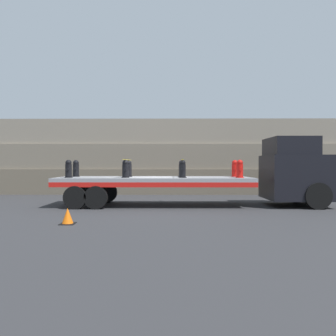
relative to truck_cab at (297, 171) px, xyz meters
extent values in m
plane|color=#2D2D30|center=(-6.27, 0.00, -1.51)|extent=(120.00, 120.00, 0.00)
cube|color=#665B4C|center=(-6.27, 6.47, -0.75)|extent=(60.00, 3.00, 1.52)
cube|color=#756B5B|center=(-6.27, 6.62, 0.77)|extent=(60.00, 3.00, 1.52)
cube|color=gray|center=(-6.27, 6.77, 2.29)|extent=(60.00, 3.00, 1.52)
cube|color=black|center=(-0.07, 0.00, -0.25)|extent=(2.62, 2.40, 1.92)
cube|color=black|center=(-0.33, 0.00, 1.09)|extent=(1.83, 2.21, 0.77)
cube|color=black|center=(0.65, 0.00, 0.13)|extent=(1.05, 2.11, 1.07)
cylinder|color=black|center=(0.39, -1.14, -0.97)|extent=(1.09, 0.28, 1.09)
cylinder|color=black|center=(0.39, 1.14, -0.97)|extent=(1.09, 0.28, 1.09)
cube|color=gray|center=(-6.27, 0.00, -0.34)|extent=(8.47, 2.45, 0.16)
cube|color=red|center=(-6.27, -1.19, -0.52)|extent=(8.47, 0.08, 0.20)
cube|color=red|center=(-6.27, 1.19, -0.52)|extent=(8.47, 0.08, 0.20)
cylinder|color=black|center=(-8.59, -1.13, -1.04)|extent=(0.94, 0.30, 0.94)
cylinder|color=black|center=(-8.59, 1.13, -1.04)|extent=(0.94, 0.30, 0.94)
cylinder|color=black|center=(-9.44, -1.13, -1.04)|extent=(0.94, 0.30, 0.94)
cylinder|color=black|center=(-9.44, 1.13, -1.04)|extent=(0.94, 0.30, 0.94)
cylinder|color=black|center=(-9.90, -0.54, -0.24)|extent=(0.34, 0.34, 0.03)
cylinder|color=black|center=(-9.90, -0.54, 0.03)|extent=(0.27, 0.27, 0.57)
sphere|color=black|center=(-9.90, -0.54, 0.38)|extent=(0.26, 0.26, 0.26)
cylinder|color=black|center=(-9.90, -0.73, 0.10)|extent=(0.12, 0.11, 0.12)
cylinder|color=black|center=(-9.90, -0.35, 0.10)|extent=(0.12, 0.11, 0.12)
cylinder|color=black|center=(-9.90, 0.54, -0.24)|extent=(0.34, 0.34, 0.03)
cylinder|color=black|center=(-9.90, 0.54, 0.03)|extent=(0.27, 0.27, 0.57)
sphere|color=black|center=(-9.90, 0.54, 0.38)|extent=(0.26, 0.26, 0.26)
cylinder|color=black|center=(-9.90, 0.35, 0.10)|extent=(0.12, 0.11, 0.12)
cylinder|color=black|center=(-9.90, 0.73, 0.10)|extent=(0.12, 0.11, 0.12)
cylinder|color=black|center=(-7.48, -0.54, -0.24)|extent=(0.34, 0.34, 0.03)
cylinder|color=black|center=(-7.48, -0.54, 0.03)|extent=(0.27, 0.27, 0.57)
sphere|color=black|center=(-7.48, -0.54, 0.38)|extent=(0.26, 0.26, 0.26)
cylinder|color=black|center=(-7.48, -0.73, 0.10)|extent=(0.12, 0.11, 0.12)
cylinder|color=black|center=(-7.48, -0.35, 0.10)|extent=(0.12, 0.11, 0.12)
cylinder|color=black|center=(-7.48, 0.54, -0.24)|extent=(0.34, 0.34, 0.03)
cylinder|color=black|center=(-7.48, 0.54, 0.03)|extent=(0.27, 0.27, 0.57)
sphere|color=black|center=(-7.48, 0.54, 0.38)|extent=(0.26, 0.26, 0.26)
cylinder|color=black|center=(-7.48, 0.35, 0.10)|extent=(0.12, 0.11, 0.12)
cylinder|color=black|center=(-7.48, 0.73, 0.10)|extent=(0.12, 0.11, 0.12)
cylinder|color=black|center=(-5.05, -0.54, -0.24)|extent=(0.34, 0.34, 0.03)
cylinder|color=black|center=(-5.05, -0.54, 0.03)|extent=(0.27, 0.27, 0.57)
sphere|color=black|center=(-5.05, -0.54, 0.38)|extent=(0.26, 0.26, 0.26)
cylinder|color=black|center=(-5.05, -0.73, 0.10)|extent=(0.12, 0.11, 0.12)
cylinder|color=black|center=(-5.05, -0.35, 0.10)|extent=(0.12, 0.11, 0.12)
cylinder|color=black|center=(-5.05, 0.54, -0.24)|extent=(0.34, 0.34, 0.03)
cylinder|color=black|center=(-5.05, 0.54, 0.03)|extent=(0.27, 0.27, 0.57)
sphere|color=black|center=(-5.05, 0.54, 0.38)|extent=(0.26, 0.26, 0.26)
cylinder|color=black|center=(-5.05, 0.35, 0.10)|extent=(0.12, 0.11, 0.12)
cylinder|color=black|center=(-5.05, 0.73, 0.10)|extent=(0.12, 0.11, 0.12)
cylinder|color=red|center=(-2.63, -0.54, -0.24)|extent=(0.34, 0.34, 0.03)
cylinder|color=red|center=(-2.63, -0.54, 0.03)|extent=(0.27, 0.27, 0.57)
sphere|color=red|center=(-2.63, -0.54, 0.38)|extent=(0.26, 0.26, 0.26)
cylinder|color=red|center=(-2.63, -0.73, 0.10)|extent=(0.12, 0.11, 0.12)
cylinder|color=red|center=(-2.63, -0.35, 0.10)|extent=(0.12, 0.11, 0.12)
cylinder|color=red|center=(-2.63, 0.54, -0.24)|extent=(0.34, 0.34, 0.03)
cylinder|color=red|center=(-2.63, 0.54, 0.03)|extent=(0.27, 0.27, 0.57)
sphere|color=red|center=(-2.63, 0.54, 0.38)|extent=(0.26, 0.26, 0.26)
cylinder|color=red|center=(-2.63, 0.35, 0.10)|extent=(0.12, 0.11, 0.12)
cylinder|color=red|center=(-2.63, 0.73, 0.10)|extent=(0.12, 0.11, 0.12)
cube|color=yellow|center=(-7.48, 0.00, 0.51)|extent=(0.05, 2.65, 0.01)
cube|color=yellow|center=(-5.05, 0.00, 0.51)|extent=(0.05, 2.65, 0.01)
cube|color=black|center=(-8.70, -4.45, -1.50)|extent=(0.44, 0.44, 0.03)
cone|color=orange|center=(-8.70, -4.45, -1.25)|extent=(0.34, 0.34, 0.47)
camera|label=1|loc=(-5.53, -14.39, 0.34)|focal=35.00mm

